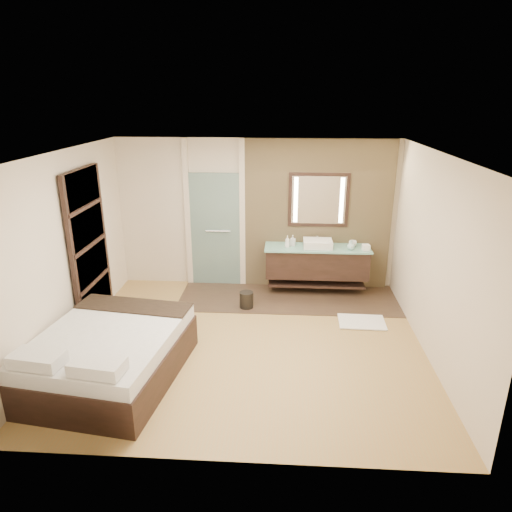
# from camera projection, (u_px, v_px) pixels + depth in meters

# --- Properties ---
(floor) EXTENTS (5.00, 5.00, 0.00)m
(floor) POSITION_uv_depth(u_px,v_px,m) (247.00, 344.00, 6.58)
(floor) COLOR #AB8348
(floor) RESTS_ON ground
(tile_strip) EXTENTS (3.80, 1.30, 0.01)m
(tile_strip) POSITION_uv_depth(u_px,v_px,m) (288.00, 298.00, 8.05)
(tile_strip) COLOR #3B2720
(tile_strip) RESTS_ON floor
(stone_wall) EXTENTS (2.60, 0.08, 2.70)m
(stone_wall) POSITION_uv_depth(u_px,v_px,m) (318.00, 216.00, 8.14)
(stone_wall) COLOR tan
(stone_wall) RESTS_ON floor
(vanity) EXTENTS (1.85, 0.55, 0.88)m
(vanity) POSITION_uv_depth(u_px,v_px,m) (317.00, 262.00, 8.12)
(vanity) COLOR black
(vanity) RESTS_ON stone_wall
(mirror_unit) EXTENTS (1.06, 0.04, 0.96)m
(mirror_unit) POSITION_uv_depth(u_px,v_px,m) (319.00, 200.00, 7.99)
(mirror_unit) COLOR black
(mirror_unit) RESTS_ON stone_wall
(frosted_door) EXTENTS (1.10, 0.12, 2.70)m
(frosted_door) POSITION_uv_depth(u_px,v_px,m) (215.00, 225.00, 8.31)
(frosted_door) COLOR #9FCAC1
(frosted_door) RESTS_ON floor
(shoji_partition) EXTENTS (0.06, 1.20, 2.40)m
(shoji_partition) POSITION_uv_depth(u_px,v_px,m) (90.00, 248.00, 6.88)
(shoji_partition) COLOR black
(shoji_partition) RESTS_ON floor
(bed) EXTENTS (1.89, 2.23, 0.78)m
(bed) POSITION_uv_depth(u_px,v_px,m) (109.00, 355.00, 5.69)
(bed) COLOR black
(bed) RESTS_ON floor
(bath_mat) EXTENTS (0.73, 0.52, 0.02)m
(bath_mat) POSITION_uv_depth(u_px,v_px,m) (362.00, 322.00, 7.17)
(bath_mat) COLOR white
(bath_mat) RESTS_ON floor
(waste_bin) EXTENTS (0.30, 0.30, 0.29)m
(waste_bin) POSITION_uv_depth(u_px,v_px,m) (246.00, 300.00, 7.64)
(waste_bin) COLOR black
(waste_bin) RESTS_ON floor
(tissue_box) EXTENTS (0.13, 0.13, 0.10)m
(tissue_box) POSITION_uv_depth(u_px,v_px,m) (366.00, 247.00, 7.83)
(tissue_box) COLOR white
(tissue_box) RESTS_ON vanity
(soap_bottle_a) EXTENTS (0.09, 0.10, 0.21)m
(soap_bottle_a) POSITION_uv_depth(u_px,v_px,m) (287.00, 242.00, 7.96)
(soap_bottle_a) COLOR white
(soap_bottle_a) RESTS_ON vanity
(soap_bottle_b) EXTENTS (0.10, 0.10, 0.19)m
(soap_bottle_b) POSITION_uv_depth(u_px,v_px,m) (293.00, 240.00, 8.06)
(soap_bottle_b) COLOR #B2B2B2
(soap_bottle_b) RESTS_ON vanity
(soap_bottle_c) EXTENTS (0.14, 0.14, 0.17)m
(soap_bottle_c) POSITION_uv_depth(u_px,v_px,m) (351.00, 245.00, 7.85)
(soap_bottle_c) COLOR #A2CCCC
(soap_bottle_c) RESTS_ON vanity
(cup) EXTENTS (0.18, 0.18, 0.11)m
(cup) POSITION_uv_depth(u_px,v_px,m) (353.00, 244.00, 8.02)
(cup) COLOR white
(cup) RESTS_ON vanity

